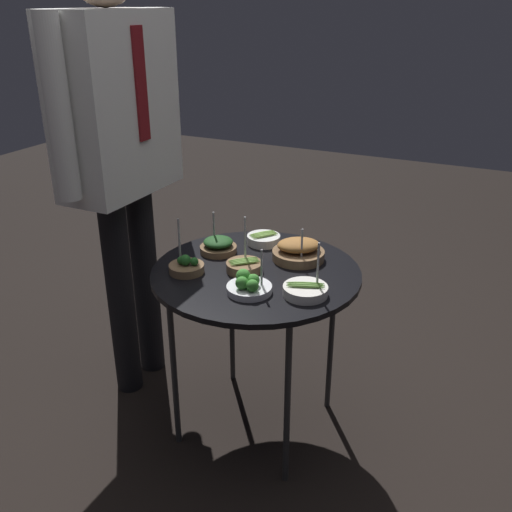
{
  "coord_description": "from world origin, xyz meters",
  "views": [
    {
      "loc": [
        -1.49,
        -0.72,
        1.42
      ],
      "look_at": [
        0.0,
        0.0,
        0.67
      ],
      "focal_mm": 40.0,
      "sensor_mm": 36.0,
      "label": 1
    }
  ],
  "objects_px": {
    "bowl_asparagus_far_rim": "(305,290)",
    "bowl_roast_front_right": "(298,251)",
    "bowl_broccoli_back_right": "(249,285)",
    "bowl_asparagus_near_rim": "(244,266)",
    "waiter_figure": "(118,128)",
    "serving_cart": "(256,282)",
    "bowl_spinach_center": "(218,246)",
    "bowl_asparagus_front_center": "(264,239)",
    "bowl_broccoli_back_left": "(186,266)"
  },
  "relations": [
    {
      "from": "serving_cart",
      "to": "bowl_broccoli_back_left",
      "type": "height_order",
      "value": "bowl_broccoli_back_left"
    },
    {
      "from": "bowl_broccoli_back_left",
      "to": "bowl_spinach_center",
      "type": "xyz_separation_m",
      "value": [
        0.18,
        -0.01,
        0.0
      ]
    },
    {
      "from": "bowl_broccoli_back_left",
      "to": "bowl_asparagus_near_rim",
      "type": "distance_m",
      "value": 0.18
    },
    {
      "from": "waiter_figure",
      "to": "bowl_spinach_center",
      "type": "bearing_deg",
      "value": -87.49
    },
    {
      "from": "serving_cart",
      "to": "waiter_figure",
      "type": "relative_size",
      "value": 0.42
    },
    {
      "from": "bowl_asparagus_front_center",
      "to": "bowl_roast_front_right",
      "type": "bearing_deg",
      "value": -114.08
    },
    {
      "from": "bowl_spinach_center",
      "to": "bowl_asparagus_far_rim",
      "type": "xyz_separation_m",
      "value": [
        -0.16,
        -0.38,
        -0.01
      ]
    },
    {
      "from": "bowl_asparagus_front_center",
      "to": "bowl_asparagus_near_rim",
      "type": "relative_size",
      "value": 0.69
    },
    {
      "from": "bowl_broccoli_back_left",
      "to": "bowl_asparagus_front_center",
      "type": "height_order",
      "value": "bowl_broccoli_back_left"
    },
    {
      "from": "bowl_roast_front_right",
      "to": "waiter_figure",
      "type": "distance_m",
      "value": 0.74
    },
    {
      "from": "bowl_broccoli_back_left",
      "to": "bowl_broccoli_back_right",
      "type": "bearing_deg",
      "value": -98.74
    },
    {
      "from": "bowl_roast_front_right",
      "to": "bowl_asparagus_far_rim",
      "type": "distance_m",
      "value": 0.25
    },
    {
      "from": "bowl_roast_front_right",
      "to": "bowl_spinach_center",
      "type": "height_order",
      "value": "bowl_spinach_center"
    },
    {
      "from": "bowl_broccoli_back_left",
      "to": "waiter_figure",
      "type": "distance_m",
      "value": 0.55
    },
    {
      "from": "bowl_roast_front_right",
      "to": "waiter_figure",
      "type": "bearing_deg",
      "value": 97.25
    },
    {
      "from": "bowl_roast_front_right",
      "to": "waiter_figure",
      "type": "xyz_separation_m",
      "value": [
        -0.08,
        0.64,
        0.37
      ]
    },
    {
      "from": "serving_cart",
      "to": "bowl_broccoli_back_left",
      "type": "bearing_deg",
      "value": 119.52
    },
    {
      "from": "bowl_broccoli_back_right",
      "to": "bowl_spinach_center",
      "type": "xyz_separation_m",
      "value": [
        0.22,
        0.23,
        0.0
      ]
    },
    {
      "from": "serving_cart",
      "to": "waiter_figure",
      "type": "distance_m",
      "value": 0.71
    },
    {
      "from": "serving_cart",
      "to": "bowl_asparagus_front_center",
      "type": "relative_size",
      "value": 5.7
    },
    {
      "from": "bowl_broccoli_back_left",
      "to": "waiter_figure",
      "type": "bearing_deg",
      "value": 65.05
    },
    {
      "from": "bowl_broccoli_back_right",
      "to": "bowl_roast_front_right",
      "type": "bearing_deg",
      "value": -8.89
    },
    {
      "from": "serving_cart",
      "to": "bowl_spinach_center",
      "type": "xyz_separation_m",
      "value": [
        0.07,
        0.18,
        0.07
      ]
    },
    {
      "from": "bowl_broccoli_back_right",
      "to": "bowl_asparagus_far_rim",
      "type": "height_order",
      "value": "bowl_asparagus_far_rim"
    },
    {
      "from": "bowl_asparagus_far_rim",
      "to": "waiter_figure",
      "type": "height_order",
      "value": "waiter_figure"
    },
    {
      "from": "serving_cart",
      "to": "bowl_asparagus_front_center",
      "type": "height_order",
      "value": "bowl_asparagus_front_center"
    },
    {
      "from": "bowl_roast_front_right",
      "to": "bowl_asparagus_near_rim",
      "type": "bearing_deg",
      "value": 142.52
    },
    {
      "from": "bowl_broccoli_back_right",
      "to": "bowl_broccoli_back_left",
      "type": "xyz_separation_m",
      "value": [
        0.04,
        0.24,
        -0.0
      ]
    },
    {
      "from": "bowl_spinach_center",
      "to": "bowl_asparagus_far_rim",
      "type": "distance_m",
      "value": 0.42
    },
    {
      "from": "bowl_broccoli_back_left",
      "to": "bowl_asparagus_near_rim",
      "type": "relative_size",
      "value": 1.0
    },
    {
      "from": "bowl_roast_front_right",
      "to": "bowl_asparagus_front_center",
      "type": "relative_size",
      "value": 1.51
    },
    {
      "from": "bowl_broccoli_back_right",
      "to": "bowl_asparagus_near_rim",
      "type": "height_order",
      "value": "bowl_asparagus_near_rim"
    },
    {
      "from": "bowl_broccoli_back_left",
      "to": "bowl_asparagus_near_rim",
      "type": "xyz_separation_m",
      "value": [
        0.09,
        -0.16,
        -0.0
      ]
    },
    {
      "from": "bowl_asparagus_far_rim",
      "to": "waiter_figure",
      "type": "relative_size",
      "value": 0.1
    },
    {
      "from": "bowl_roast_front_right",
      "to": "bowl_asparagus_near_rim",
      "type": "relative_size",
      "value": 1.03
    },
    {
      "from": "bowl_roast_front_right",
      "to": "bowl_asparagus_front_center",
      "type": "distance_m",
      "value": 0.18
    },
    {
      "from": "serving_cart",
      "to": "bowl_roast_front_right",
      "type": "relative_size",
      "value": 3.78
    },
    {
      "from": "bowl_broccoli_back_left",
      "to": "bowl_asparagus_near_rim",
      "type": "bearing_deg",
      "value": -61.47
    },
    {
      "from": "bowl_spinach_center",
      "to": "bowl_broccoli_back_right",
      "type": "bearing_deg",
      "value": -134.15
    },
    {
      "from": "bowl_broccoli_back_right",
      "to": "bowl_asparagus_far_rim",
      "type": "xyz_separation_m",
      "value": [
        0.06,
        -0.16,
        -0.01
      ]
    },
    {
      "from": "bowl_asparagus_near_rim",
      "to": "bowl_spinach_center",
      "type": "bearing_deg",
      "value": 57.54
    },
    {
      "from": "bowl_spinach_center",
      "to": "waiter_figure",
      "type": "xyz_separation_m",
      "value": [
        -0.02,
        0.37,
        0.37
      ]
    },
    {
      "from": "bowl_roast_front_right",
      "to": "bowl_asparagus_near_rim",
      "type": "distance_m",
      "value": 0.2
    },
    {
      "from": "bowl_broccoli_back_right",
      "to": "bowl_asparagus_front_center",
      "type": "height_order",
      "value": "bowl_broccoli_back_right"
    },
    {
      "from": "bowl_asparagus_far_rim",
      "to": "bowl_roast_front_right",
      "type": "bearing_deg",
      "value": 26.66
    },
    {
      "from": "bowl_spinach_center",
      "to": "bowl_roast_front_right",
      "type": "bearing_deg",
      "value": -76.41
    },
    {
      "from": "bowl_asparagus_near_rim",
      "to": "waiter_figure",
      "type": "relative_size",
      "value": 0.11
    },
    {
      "from": "bowl_roast_front_right",
      "to": "bowl_spinach_center",
      "type": "relative_size",
      "value": 1.32
    },
    {
      "from": "bowl_roast_front_right",
      "to": "bowl_spinach_center",
      "type": "distance_m",
      "value": 0.28
    },
    {
      "from": "bowl_asparagus_front_center",
      "to": "bowl_broccoli_back_left",
      "type": "bearing_deg",
      "value": 159.12
    }
  ]
}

